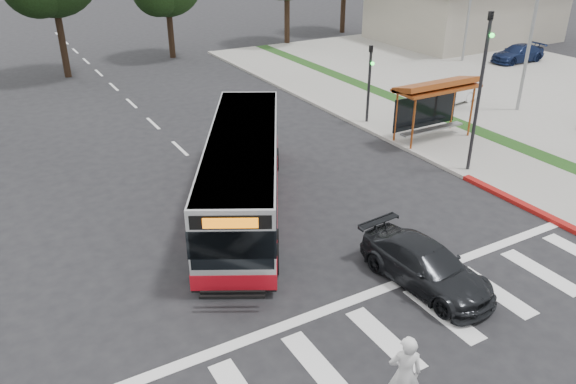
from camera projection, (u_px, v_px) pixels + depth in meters
ground at (287, 248)px, 18.16m from camera, size 140.00×140.00×0.00m
sidewalk_east at (394, 121)px, 29.27m from camera, size 4.00×40.00×0.12m
curb_east at (363, 127)px, 28.37m from camera, size 0.30×40.00×0.15m
curb_east_red at (527, 207)px, 20.59m from camera, size 0.32×6.00×0.15m
parking_lot at (519, 82)px, 36.18m from camera, size 18.00×36.00×0.10m
commercial_building at (465, 13)px, 47.69m from camera, size 14.00×10.00×4.40m
crosswalk_ladder at (384, 339)px, 14.27m from camera, size 18.00×2.60×0.01m
bus_shelter at (435, 92)px, 25.91m from camera, size 4.20×1.60×2.86m
traffic_signal_ne_tall at (481, 81)px, 21.89m from camera, size 0.18×0.37×6.50m
traffic_signal_ne_short at (370, 76)px, 27.95m from camera, size 0.18×0.37×4.00m
transit_bus at (243, 173)px, 20.01m from camera, size 7.36×10.72×2.83m
pedestrian at (405, 374)px, 11.84m from camera, size 0.86×0.77×1.97m
dark_sedan at (426, 265)px, 16.14m from camera, size 2.15×4.48×1.26m
parked_car_1 at (449, 93)px, 31.55m from camera, size 3.90×1.80×1.24m
parked_car_3 at (518, 53)px, 40.60m from camera, size 4.28×1.84×1.23m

